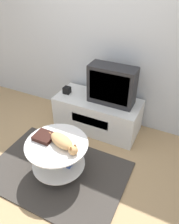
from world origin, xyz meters
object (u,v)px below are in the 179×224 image
Objects in this scene: cat at (63,142)px; tv at (112,85)px; speaker at (67,90)px; dvd_box at (44,137)px.

tv is at bearing 100.58° from cat.
tv reaches higher than cat.
tv is 0.76m from speaker.
speaker is 1.17m from cat.
tv reaches higher than dvd_box.
dvd_box is 0.28m from cat.
cat reaches higher than speaker.
dvd_box is 0.44× the size of cat.
tv is at bearing 68.10° from dvd_box.
dvd_box is (0.29, -1.01, -0.05)m from speaker.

